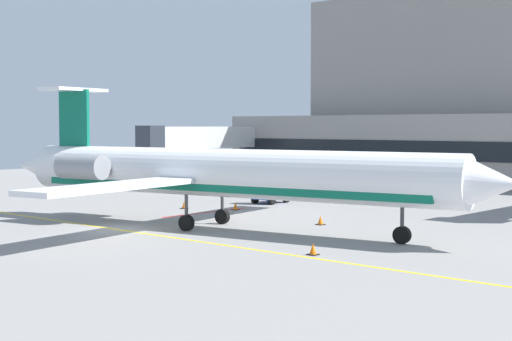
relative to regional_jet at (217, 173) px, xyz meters
The scene contains 11 objects.
ground 6.50m from the regional_jet, 131.48° to the right, with size 120.00×120.00×0.11m.
terminal_building 42.24m from the regional_jet, 93.57° to the left, with size 68.52×11.61×20.27m.
jet_bridge_west 40.33m from the regional_jet, 138.27° to the left, with size 2.40×16.49×5.97m.
regional_jet is the anchor object (origin of this frame).
baggage_tug 25.85m from the regional_jet, 120.32° to the left, with size 3.33×3.35×2.13m.
pushback_tractor 32.58m from the regional_jet, 135.62° to the left, with size 3.18×2.58×1.99m.
belt_loader 14.79m from the regional_jet, 119.39° to the left, with size 2.15×2.98×1.96m.
safety_cone_alpha 10.16m from the regional_jet, 127.24° to the left, with size 0.47×0.47×0.55m.
safety_cone_bravo 10.86m from the regional_jet, 19.86° to the right, with size 0.47×0.47×0.55m.
safety_cone_charlie 6.99m from the regional_jet, 56.02° to the left, with size 0.47×0.47×0.55m.
safety_cone_delta 11.30m from the regional_jet, 147.41° to the left, with size 0.47×0.47×0.55m.
Camera 1 is at (35.10, -27.05, 5.95)m, focal length 53.82 mm.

